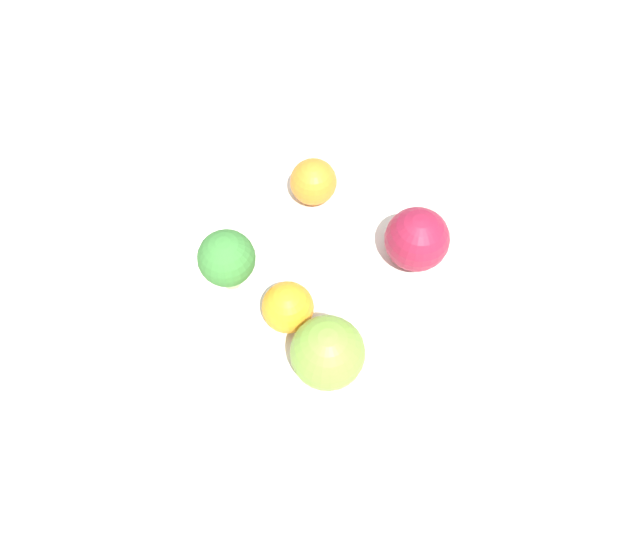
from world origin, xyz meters
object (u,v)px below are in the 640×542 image
(orange_back, at_px, (310,182))
(apple_green, at_px, (332,352))
(orange_front, at_px, (288,307))
(bowl, at_px, (320,285))
(broccoli, at_px, (227,260))
(apple_red, at_px, (417,239))

(orange_back, bearing_deg, apple_green, 2.34)
(apple_green, distance_m, orange_front, 0.06)
(bowl, distance_m, orange_back, 0.10)
(broccoli, xyz_separation_m, orange_front, (0.04, 0.05, -0.02))
(bowl, distance_m, orange_front, 0.06)
(apple_red, xyz_separation_m, orange_back, (-0.08, -0.09, -0.01))
(broccoli, xyz_separation_m, apple_red, (-0.02, 0.17, -0.01))
(broccoli, distance_m, apple_red, 0.17)
(bowl, bearing_deg, orange_back, -177.78)
(apple_green, bearing_deg, orange_front, -144.17)
(orange_front, bearing_deg, bowl, 143.55)
(apple_red, xyz_separation_m, orange_front, (0.06, -0.12, -0.01))
(broccoli, height_order, orange_front, broccoli)
(bowl, height_order, apple_red, apple_red)
(bowl, distance_m, apple_red, 0.10)
(broccoli, bearing_deg, orange_back, 140.63)
(orange_back, bearing_deg, broccoli, -39.37)
(bowl, bearing_deg, apple_red, 100.09)
(apple_green, bearing_deg, bowl, -177.53)
(broccoli, distance_m, apple_green, 0.12)
(bowl, bearing_deg, broccoli, -89.23)
(bowl, relative_size, orange_front, 5.50)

